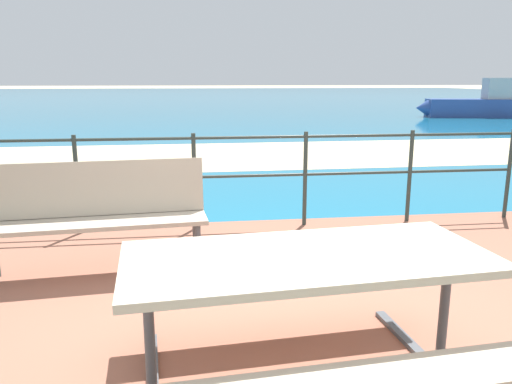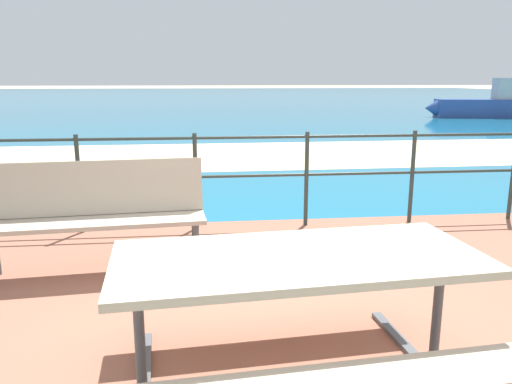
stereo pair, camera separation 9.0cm
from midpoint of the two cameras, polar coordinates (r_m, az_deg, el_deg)
ground_plane at (r=3.26m, az=4.78°, el=-17.08°), size 240.00×240.00×0.00m
patio_paving at (r=3.24m, az=4.79°, el=-16.62°), size 6.40×5.20×0.06m
sea_water at (r=42.80m, az=-5.63°, el=10.61°), size 90.00×90.00×0.01m
beach_strip at (r=10.81m, az=-3.23°, el=4.22°), size 54.05×4.67×0.01m
picnic_table at (r=2.46m, az=5.84°, el=-10.94°), size 1.86×1.56×0.75m
park_bench at (r=4.23m, az=-17.34°, el=-1.65°), size 1.78×0.57×0.91m
railing_fence at (r=5.25m, az=-0.01°, el=2.70°), size 5.94×0.04×1.02m
boat_far at (r=23.73m, az=25.88°, el=8.92°), size 5.64×1.89×1.64m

